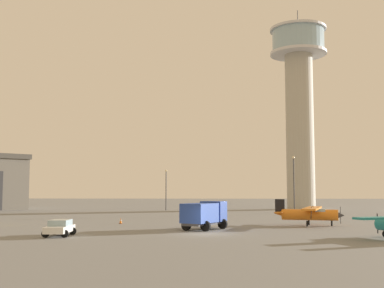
# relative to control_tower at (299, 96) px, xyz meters

# --- Properties ---
(ground_plane) EXTENTS (400.00, 400.00, 0.00)m
(ground_plane) POSITION_rel_control_tower_xyz_m (-18.28, -60.73, -23.89)
(ground_plane) COLOR slate
(control_tower) EXTENTS (11.87, 11.87, 42.44)m
(control_tower) POSITION_rel_control_tower_xyz_m (0.00, 0.00, 0.00)
(control_tower) COLOR #B2AD9E
(control_tower) RESTS_ON ground_plane
(airplane_orange) EXTENTS (7.64, 9.76, 2.89)m
(airplane_orange) POSITION_rel_control_tower_xyz_m (-7.11, -49.33, -22.54)
(airplane_orange) COLOR orange
(airplane_orange) RESTS_ON ground_plane
(truck_box_blue) EXTENTS (4.63, 6.02, 2.76)m
(truck_box_blue) POSITION_rel_control_tower_xyz_m (-18.48, -55.92, -22.34)
(truck_box_blue) COLOR #38383D
(truck_box_blue) RESTS_ON ground_plane
(car_white) EXTENTS (2.35, 4.22, 1.37)m
(car_white) POSITION_rel_control_tower_xyz_m (-30.53, -63.47, -23.15)
(car_white) COLOR white
(car_white) RESTS_ON ground_plane
(light_post_east) EXTENTS (0.44, 0.44, 9.66)m
(light_post_east) POSITION_rel_control_tower_xyz_m (-4.44, -20.49, -18.21)
(light_post_east) COLOR #38383D
(light_post_east) RESTS_ON ground_plane
(light_post_north) EXTENTS (0.44, 0.44, 7.98)m
(light_post_north) POSITION_rel_control_tower_xyz_m (-27.47, -6.98, -19.09)
(light_post_north) COLOR #38383D
(light_post_north) RESTS_ON ground_plane
(traffic_cone_near_left) EXTENTS (0.36, 0.36, 0.69)m
(traffic_cone_near_left) POSITION_rel_control_tower_xyz_m (-28.48, -47.38, -23.55)
(traffic_cone_near_left) COLOR black
(traffic_cone_near_left) RESTS_ON ground_plane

